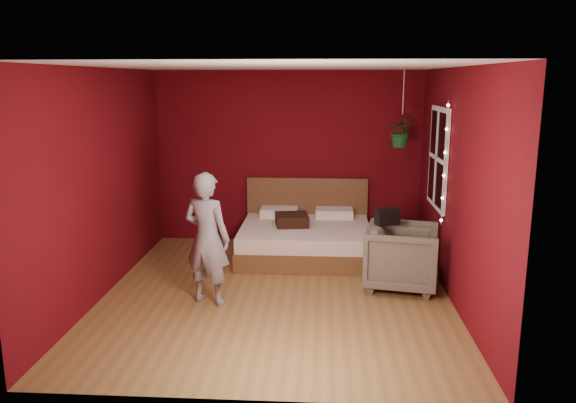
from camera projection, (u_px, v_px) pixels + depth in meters
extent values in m
plane|color=olive|center=(277.00, 294.00, 6.60)|extent=(4.50, 4.50, 0.00)
cube|color=#560910|center=(288.00, 158.00, 8.52)|extent=(4.00, 0.02, 2.60)
cube|color=#560910|center=(251.00, 242.00, 4.11)|extent=(4.00, 0.02, 2.60)
cube|color=#560910|center=(102.00, 183.00, 6.44)|extent=(0.02, 4.50, 2.60)
cube|color=#560910|center=(457.00, 187.00, 6.20)|extent=(0.02, 4.50, 2.60)
cube|color=silver|center=(275.00, 66.00, 6.04)|extent=(4.00, 4.50, 0.02)
cube|color=white|center=(438.00, 158.00, 7.03)|extent=(0.04, 0.97, 1.27)
cube|color=black|center=(437.00, 158.00, 7.03)|extent=(0.02, 0.85, 1.15)
cube|color=white|center=(437.00, 158.00, 7.03)|extent=(0.03, 0.05, 1.15)
cube|color=white|center=(437.00, 158.00, 7.03)|extent=(0.03, 0.85, 0.05)
cylinder|color=silver|center=(445.00, 164.00, 6.52)|extent=(0.01, 0.01, 1.45)
sphere|color=#FFF2CC|center=(441.00, 220.00, 6.67)|extent=(0.04, 0.04, 0.04)
sphere|color=#FFF2CC|center=(443.00, 198.00, 6.61)|extent=(0.04, 0.04, 0.04)
sphere|color=#FFF2CC|center=(444.00, 176.00, 6.55)|extent=(0.04, 0.04, 0.04)
sphere|color=#FFF2CC|center=(445.00, 153.00, 6.49)|extent=(0.04, 0.04, 0.04)
sphere|color=#FFF2CC|center=(447.00, 129.00, 6.44)|extent=(0.04, 0.04, 0.04)
sphere|color=#FFF2CC|center=(448.00, 105.00, 6.38)|extent=(0.04, 0.04, 0.04)
cube|color=brown|center=(305.00, 248.00, 7.94)|extent=(1.83, 1.55, 0.26)
cube|color=white|center=(305.00, 232.00, 7.89)|extent=(1.79, 1.52, 0.20)
cube|color=brown|center=(307.00, 210.00, 8.58)|extent=(1.83, 0.07, 1.01)
cube|color=white|center=(279.00, 212.00, 8.39)|extent=(0.55, 0.35, 0.13)
cube|color=white|center=(334.00, 213.00, 8.34)|extent=(0.55, 0.35, 0.13)
imported|color=gray|center=(207.00, 239.00, 6.19)|extent=(0.63, 0.51, 1.49)
imported|color=#666350|center=(402.00, 257.00, 6.72)|extent=(0.99, 0.97, 0.77)
cube|color=black|center=(387.00, 216.00, 6.66)|extent=(0.31, 0.23, 0.20)
cube|color=#321D10|center=(292.00, 220.00, 7.87)|extent=(0.51, 0.51, 0.16)
cylinder|color=silver|center=(403.00, 92.00, 7.55)|extent=(0.01, 0.01, 0.61)
imported|color=#195723|center=(402.00, 131.00, 7.67)|extent=(0.48, 0.44, 0.44)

